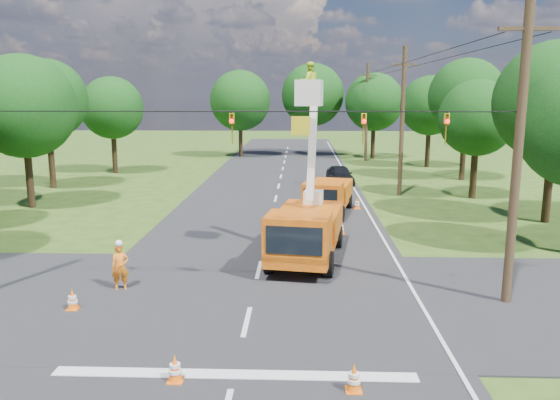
{
  "coord_description": "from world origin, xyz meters",
  "views": [
    {
      "loc": [
        1.58,
        -15.52,
        6.82
      ],
      "look_at": [
        0.78,
        6.3,
        2.6
      ],
      "focal_mm": 35.0,
      "sensor_mm": 36.0,
      "label": 1
    }
  ],
  "objects_px": {
    "traffic_cone_0": "(175,369)",
    "traffic_cone_4": "(72,299)",
    "pole_right_mid": "(402,121)",
    "tree_far_c": "(374,102)",
    "second_truck": "(328,196)",
    "bucket_truck": "(306,221)",
    "traffic_cone_6": "(357,203)",
    "tree_left_f": "(112,108)",
    "traffic_cone_3": "(341,228)",
    "tree_right_c": "(477,118)",
    "traffic_cone_1": "(354,378)",
    "traffic_cone_2": "(300,241)",
    "pole_right_far": "(367,112)",
    "tree_right_e": "(430,106)",
    "tree_left_d": "(23,107)",
    "distant_car": "(340,175)",
    "ground_worker": "(120,267)",
    "pole_right_near": "(518,150)",
    "tree_right_d": "(467,97)",
    "tree_right_b": "(556,102)",
    "tree_left_e": "(47,99)",
    "tree_far_b": "(313,95)",
    "tree_far_a": "(240,101)"
  },
  "relations": [
    {
      "from": "traffic_cone_4",
      "to": "tree_far_a",
      "type": "height_order",
      "value": "tree_far_a"
    },
    {
      "from": "tree_left_f",
      "to": "tree_right_e",
      "type": "bearing_deg",
      "value": 9.92
    },
    {
      "from": "bucket_truck",
      "to": "traffic_cone_6",
      "type": "height_order",
      "value": "bucket_truck"
    },
    {
      "from": "ground_worker",
      "to": "tree_right_e",
      "type": "xyz_separation_m",
      "value": [
        18.54,
        34.29,
        4.97
      ]
    },
    {
      "from": "traffic_cone_0",
      "to": "traffic_cone_4",
      "type": "relative_size",
      "value": 1.0
    },
    {
      "from": "traffic_cone_3",
      "to": "tree_right_e",
      "type": "bearing_deg",
      "value": 68.8
    },
    {
      "from": "traffic_cone_1",
      "to": "traffic_cone_2",
      "type": "distance_m",
      "value": 12.11
    },
    {
      "from": "pole_right_mid",
      "to": "traffic_cone_4",
      "type": "bearing_deg",
      "value": -123.81
    },
    {
      "from": "bucket_truck",
      "to": "tree_left_f",
      "type": "xyz_separation_m",
      "value": [
        -16.66,
        25.58,
        3.99
      ]
    },
    {
      "from": "traffic_cone_1",
      "to": "tree_left_e",
      "type": "height_order",
      "value": "tree_left_e"
    },
    {
      "from": "traffic_cone_1",
      "to": "pole_right_near",
      "type": "height_order",
      "value": "pole_right_near"
    },
    {
      "from": "ground_worker",
      "to": "traffic_cone_4",
      "type": "distance_m",
      "value": 2.18
    },
    {
      "from": "tree_left_d",
      "to": "pole_right_far",
      "type": "bearing_deg",
      "value": 46.77
    },
    {
      "from": "traffic_cone_6",
      "to": "tree_right_c",
      "type": "height_order",
      "value": "tree_right_c"
    },
    {
      "from": "tree_right_c",
      "to": "tree_right_e",
      "type": "relative_size",
      "value": 0.91
    },
    {
      "from": "traffic_cone_0",
      "to": "tree_left_d",
      "type": "relative_size",
      "value": 0.08
    },
    {
      "from": "tree_right_b",
      "to": "tree_far_c",
      "type": "xyz_separation_m",
      "value": [
        -5.5,
        30.0,
        -0.37
      ]
    },
    {
      "from": "traffic_cone_3",
      "to": "tree_far_a",
      "type": "height_order",
      "value": "tree_far_a"
    },
    {
      "from": "tree_right_d",
      "to": "traffic_cone_4",
      "type": "bearing_deg",
      "value": -126.01
    },
    {
      "from": "tree_far_c",
      "to": "tree_far_a",
      "type": "bearing_deg",
      "value": 176.05
    },
    {
      "from": "traffic_cone_2",
      "to": "tree_right_d",
      "type": "relative_size",
      "value": 0.07
    },
    {
      "from": "pole_right_mid",
      "to": "pole_right_far",
      "type": "height_order",
      "value": "same"
    },
    {
      "from": "pole_right_far",
      "to": "tree_right_d",
      "type": "xyz_separation_m",
      "value": [
        6.3,
        -13.0,
        1.57
      ]
    },
    {
      "from": "distant_car",
      "to": "traffic_cone_4",
      "type": "relative_size",
      "value": 5.98
    },
    {
      "from": "traffic_cone_1",
      "to": "tree_right_d",
      "type": "xyz_separation_m",
      "value": [
        11.93,
        32.83,
        6.32
      ]
    },
    {
      "from": "tree_left_f",
      "to": "traffic_cone_3",
      "type": "bearing_deg",
      "value": -48.98
    },
    {
      "from": "ground_worker",
      "to": "tree_left_e",
      "type": "height_order",
      "value": "tree_left_e"
    },
    {
      "from": "second_truck",
      "to": "tree_right_d",
      "type": "bearing_deg",
      "value": 61.22
    },
    {
      "from": "traffic_cone_1",
      "to": "tree_far_c",
      "type": "height_order",
      "value": "tree_far_c"
    },
    {
      "from": "pole_right_near",
      "to": "tree_left_f",
      "type": "xyz_separation_m",
      "value": [
        -23.3,
        30.0,
        0.58
      ]
    },
    {
      "from": "traffic_cone_0",
      "to": "traffic_cone_4",
      "type": "distance_m",
      "value": 6.12
    },
    {
      "from": "traffic_cone_4",
      "to": "tree_far_a",
      "type": "xyz_separation_m",
      "value": [
        0.7,
        44.2,
        5.83
      ]
    },
    {
      "from": "traffic_cone_2",
      "to": "pole_right_far",
      "type": "bearing_deg",
      "value": 78.48
    },
    {
      "from": "traffic_cone_3",
      "to": "pole_right_far",
      "type": "height_order",
      "value": "pole_right_far"
    },
    {
      "from": "tree_far_c",
      "to": "pole_right_far",
      "type": "bearing_deg",
      "value": -116.57
    },
    {
      "from": "traffic_cone_6",
      "to": "tree_right_e",
      "type": "bearing_deg",
      "value": 66.45
    },
    {
      "from": "tree_left_d",
      "to": "tree_far_c",
      "type": "bearing_deg",
      "value": 47.78
    },
    {
      "from": "tree_right_e",
      "to": "tree_far_b",
      "type": "relative_size",
      "value": 0.84
    },
    {
      "from": "pole_right_mid",
      "to": "tree_far_c",
      "type": "height_order",
      "value": "pole_right_mid"
    },
    {
      "from": "second_truck",
      "to": "tree_far_b",
      "type": "distance_m",
      "value": 32.09
    },
    {
      "from": "bucket_truck",
      "to": "traffic_cone_6",
      "type": "relative_size",
      "value": 11.44
    },
    {
      "from": "tree_far_a",
      "to": "traffic_cone_1",
      "type": "bearing_deg",
      "value": -80.84
    },
    {
      "from": "traffic_cone_0",
      "to": "tree_far_b",
      "type": "xyz_separation_m",
      "value": [
        4.38,
        50.54,
        6.45
      ]
    },
    {
      "from": "pole_right_far",
      "to": "tree_right_b",
      "type": "distance_m",
      "value": 28.78
    },
    {
      "from": "traffic_cone_2",
      "to": "traffic_cone_6",
      "type": "distance_m",
      "value": 9.42
    },
    {
      "from": "traffic_cone_0",
      "to": "tree_far_a",
      "type": "relative_size",
      "value": 0.07
    },
    {
      "from": "traffic_cone_3",
      "to": "tree_left_e",
      "type": "bearing_deg",
      "value": 147.16
    },
    {
      "from": "second_truck",
      "to": "tree_far_c",
      "type": "bearing_deg",
      "value": 89.29
    },
    {
      "from": "tree_left_e",
      "to": "tree_right_d",
      "type": "height_order",
      "value": "tree_right_d"
    },
    {
      "from": "distant_car",
      "to": "pole_right_far",
      "type": "height_order",
      "value": "pole_right_far"
    }
  ]
}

